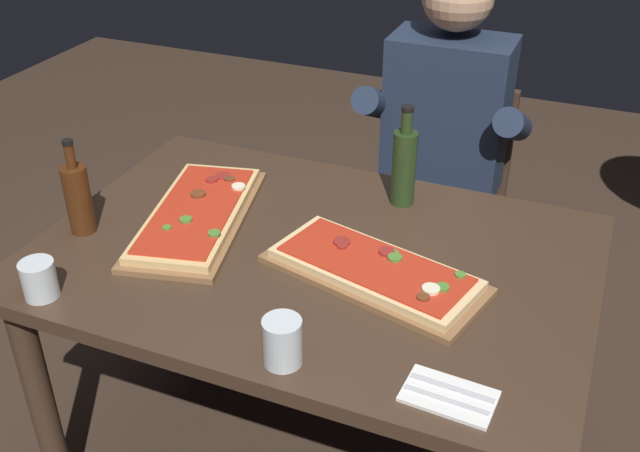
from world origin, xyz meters
name	(u,v)px	position (x,y,z in m)	size (l,w,h in m)	color
dining_table	(313,283)	(0.00, 0.00, 0.64)	(1.40, 0.96, 0.74)	#3D2B1E
pizza_rectangular_front	(375,271)	(0.18, -0.04, 0.76)	(0.58, 0.36, 0.05)	brown
pizza_rectangular_left	(197,215)	(-0.35, 0.02, 0.76)	(0.37, 0.60, 0.05)	brown
wine_bottle_dark	(78,197)	(-0.60, -0.14, 0.84)	(0.07, 0.07, 0.26)	#47230F
oil_bottle_amber	(404,165)	(0.13, 0.33, 0.86)	(0.07, 0.07, 0.29)	#233819
tumbler_near_camera	(282,344)	(0.10, -0.40, 0.79)	(0.08, 0.08, 0.11)	silver
tumbler_far_side	(40,281)	(-0.51, -0.41, 0.78)	(0.08, 0.08, 0.09)	silver
napkin_cutlery_set	(449,396)	(0.45, -0.37, 0.74)	(0.19, 0.12, 0.01)	white
diner_chair	(443,198)	(0.14, 0.86, 0.49)	(0.44, 0.44, 0.87)	#3D2B1E
seated_diner	(441,146)	(0.14, 0.74, 0.74)	(0.53, 0.41, 1.33)	#23232D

